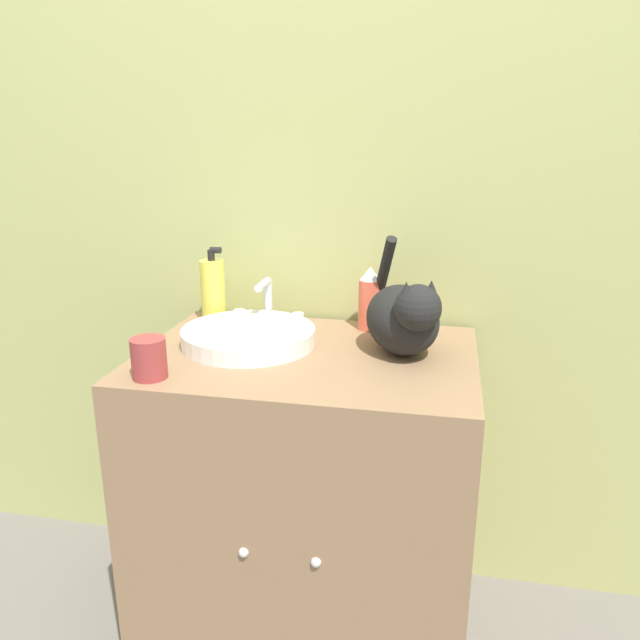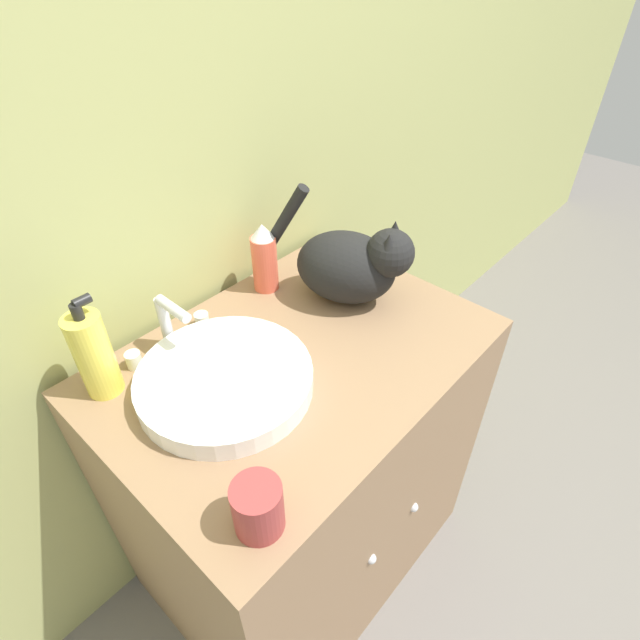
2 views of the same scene
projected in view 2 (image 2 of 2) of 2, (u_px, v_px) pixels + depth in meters
The scene contains 9 objects.
ground_plane at pixel (378, 612), 1.44m from camera, with size 8.00×8.00×0.00m, color slate.
wall_back at pixel (166, 119), 0.97m from camera, with size 6.00×0.05×2.50m.
vanity_cabinet at pixel (301, 468), 1.33m from camera, with size 0.83×0.60×0.83m.
sink_basin at pixel (225, 380), 0.97m from camera, with size 0.34×0.34×0.04m.
faucet at pixel (169, 326), 1.04m from camera, with size 0.21×0.11×0.14m.
cat at pixel (352, 264), 1.16m from camera, with size 0.25×0.37×0.27m.
soap_bottle at pixel (94, 354), 0.93m from camera, with size 0.07×0.07×0.22m.
spray_bottle at pixel (264, 258), 1.20m from camera, with size 0.06×0.06×0.18m.
cup at pixel (258, 507), 0.74m from camera, with size 0.08×0.08×0.09m.
Camera 2 is at (-0.54, -0.26, 1.56)m, focal length 28.00 mm.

